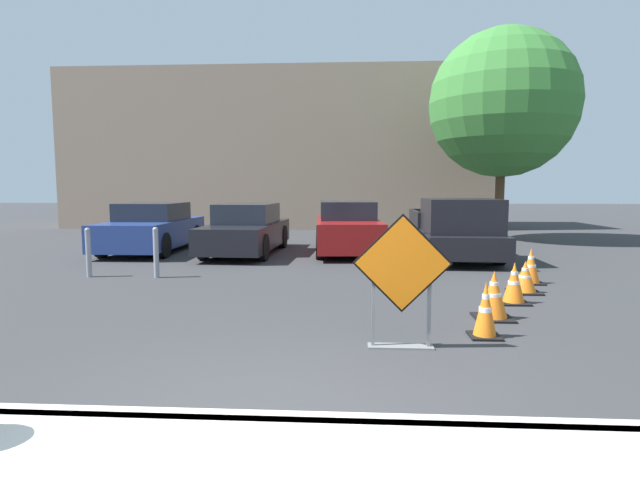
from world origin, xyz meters
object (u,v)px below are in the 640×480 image
(traffic_cone_third, at_px, (514,283))
(bollard_nearest, at_px, (156,251))
(traffic_cone_fifth, at_px, (531,266))
(parked_car_second, at_px, (247,230))
(traffic_cone_nearest, at_px, (485,310))
(traffic_cone_fourth, at_px, (525,277))
(parked_car_third, at_px, (347,229))
(parked_car_nearest, at_px, (152,229))
(bollard_second, at_px, (88,251))
(road_closed_sign, at_px, (402,275))
(traffic_cone_second, at_px, (494,296))
(pickup_truck, at_px, (454,231))

(traffic_cone_third, height_order, bollard_nearest, bollard_nearest)
(traffic_cone_fifth, distance_m, parked_car_second, 7.82)
(traffic_cone_nearest, distance_m, traffic_cone_fifth, 4.14)
(traffic_cone_fourth, distance_m, parked_car_second, 8.03)
(traffic_cone_fourth, distance_m, parked_car_third, 6.37)
(parked_car_second, bearing_deg, traffic_cone_third, 135.89)
(parked_car_nearest, xyz_separation_m, parked_car_second, (2.91, -0.28, -0.01))
(traffic_cone_third, bearing_deg, parked_car_nearest, 143.80)
(traffic_cone_third, height_order, parked_car_third, parked_car_third)
(traffic_cone_fourth, height_order, bollard_second, bollard_second)
(road_closed_sign, relative_size, bollard_second, 1.52)
(traffic_cone_fifth, height_order, parked_car_second, parked_car_second)
(parked_car_third, xyz_separation_m, bollard_nearest, (-4.01, -4.36, -0.14))
(parked_car_third, relative_size, bollard_second, 4.25)
(parked_car_third, bearing_deg, parked_car_nearest, -3.12)
(traffic_cone_nearest, distance_m, parked_car_nearest, 11.20)
(parked_car_second, height_order, parked_car_third, parked_car_third)
(parked_car_third, height_order, bollard_nearest, parked_car_third)
(parked_car_second, bearing_deg, bollard_second, 60.08)
(traffic_cone_fourth, height_order, bollard_nearest, bollard_nearest)
(road_closed_sign, bearing_deg, bollard_nearest, 136.68)
(parked_car_second, relative_size, parked_car_third, 1.04)
(parked_car_second, distance_m, bollard_nearest, 4.18)
(traffic_cone_fifth, bearing_deg, bollard_second, 178.72)
(traffic_cone_third, height_order, traffic_cone_fifth, traffic_cone_fifth)
(traffic_cone_second, distance_m, pickup_truck, 6.56)
(traffic_cone_fifth, bearing_deg, pickup_truck, 101.39)
(road_closed_sign, relative_size, parked_car_nearest, 0.36)
(traffic_cone_fourth, bearing_deg, traffic_cone_third, -118.82)
(traffic_cone_nearest, distance_m, parked_car_second, 9.23)
(traffic_cone_fourth, height_order, parked_car_third, parked_car_third)
(pickup_truck, bearing_deg, traffic_cone_fifth, 102.94)
(traffic_cone_nearest, height_order, traffic_cone_second, traffic_cone_nearest)
(parked_car_nearest, distance_m, bollard_nearest, 4.68)
(road_closed_sign, height_order, traffic_cone_nearest, road_closed_sign)
(road_closed_sign, height_order, parked_car_nearest, road_closed_sign)
(road_closed_sign, relative_size, traffic_cone_nearest, 2.22)
(traffic_cone_nearest, distance_m, parked_car_third, 8.46)
(traffic_cone_nearest, relative_size, traffic_cone_third, 1.05)
(traffic_cone_nearest, bearing_deg, traffic_cone_fifth, 63.20)
(bollard_nearest, bearing_deg, traffic_cone_nearest, -33.96)
(road_closed_sign, relative_size, parked_car_third, 0.36)
(traffic_cone_nearest, height_order, parked_car_second, parked_car_second)
(traffic_cone_nearest, bearing_deg, traffic_cone_third, 63.16)
(traffic_cone_fourth, xyz_separation_m, parked_car_second, (-6.14, 5.15, 0.39))
(traffic_cone_fifth, height_order, parked_car_third, parked_car_third)
(traffic_cone_second, height_order, pickup_truck, pickup_truck)
(road_closed_sign, distance_m, bollard_nearest, 6.44)
(parked_car_nearest, xyz_separation_m, bollard_nearest, (1.82, -4.31, -0.12))
(traffic_cone_second, bearing_deg, bollard_second, 158.64)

